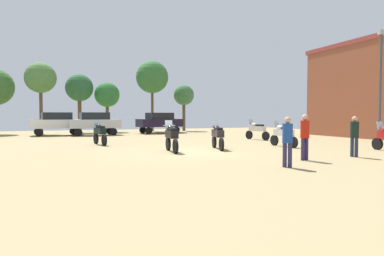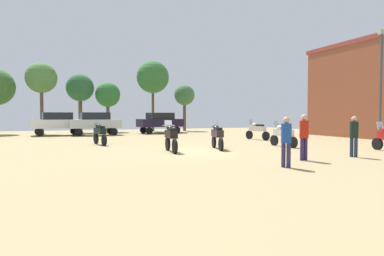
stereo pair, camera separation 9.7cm
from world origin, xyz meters
The scene contains 18 objects.
ground_plane centered at (0.00, 0.00, 0.01)m, with size 44.00×52.00×0.02m.
motorcycle_3 centered at (-3.75, 5.34, 0.75)m, with size 0.73×2.08×1.48m.
motorcycle_4 centered at (1.65, 0.50, 0.75)m, with size 0.74×2.21×1.48m.
motorcycle_5 centered at (-0.96, 0.12, 0.76)m, with size 0.62×2.14×1.51m.
motorcycle_6 centered at (5.67, 0.44, 0.73)m, with size 0.62×2.21×1.44m.
motorcycle_7 centered at (7.15, 5.46, 0.74)m, with size 0.78×2.20×1.46m.
car_1 centered at (-3.21, 15.13, 1.19)m, with size 4.43×2.13×2.00m.
car_2 centered at (-6.29, 16.04, 1.19)m, with size 4.50×2.34×2.00m.
car_3 centered at (2.96, 16.18, 1.19)m, with size 4.55×2.51×2.00m.
person_1 centered at (1.26, -5.71, 1.01)m, with size 0.48×0.48×1.70m.
person_2 centered at (2.97, -4.53, 1.07)m, with size 0.35×0.35×1.79m.
person_3 centered at (5.64, -4.43, 1.02)m, with size 0.45×0.45×1.71m.
tree_1 centered at (-7.70, 19.17, 5.23)m, with size 2.84×2.84×6.68m.
tree_2 centered at (3.44, 20.89, 5.96)m, with size 3.56×3.56×7.75m.
tree_3 centered at (-1.42, 21.02, 3.90)m, with size 2.61×2.61×5.24m.
tree_6 centered at (6.91, 20.20, 3.97)m, with size 2.29×2.29×5.17m.
tree_7 centered at (-4.20, 20.88, 4.52)m, with size 2.77×2.77×5.95m.
lamp_post centered at (12.96, 0.38, 3.98)m, with size 0.44×0.24×7.12m.
Camera 1 is at (-5.74, -14.87, 1.77)m, focal length 30.95 mm.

